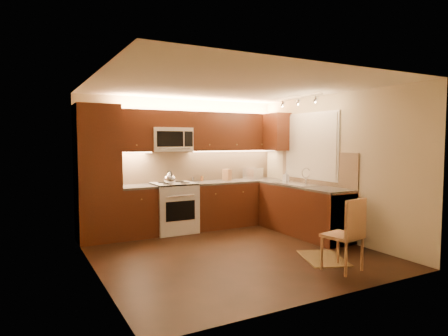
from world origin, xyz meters
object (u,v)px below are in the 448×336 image
microwave (171,139)px  sink (298,180)px  dining_chair (342,234)px  kettle (170,177)px  toaster_oven (253,173)px  stove (174,208)px  soap_bottle (286,176)px  knife_block (227,175)px

microwave → sink: size_ratio=0.88×
microwave → dining_chair: size_ratio=0.79×
sink → kettle: size_ratio=3.50×
dining_chair → sink: bearing=55.8°
toaster_oven → dining_chair: size_ratio=0.38×
stove → toaster_oven: (1.84, 0.17, 0.55)m
microwave → sink: bearing=-32.2°
toaster_oven → soap_bottle: size_ratio=1.80×
toaster_oven → soap_bottle: (0.25, -0.80, -0.01)m
stove → dining_chair: (1.17, -3.06, 0.02)m
stove → toaster_oven: size_ratio=2.49×
microwave → soap_bottle: bearing=-20.2°
stove → toaster_oven: 1.93m
microwave → toaster_oven: 1.97m
dining_chair → stove: bearing=100.0°
knife_block → dining_chair: 3.20m
toaster_oven → soap_bottle: bearing=-97.0°
sink → toaster_oven: toaster_oven is taller
sink → soap_bottle: 0.50m
kettle → soap_bottle: (2.24, -0.45, -0.04)m
sink → kettle: (-2.14, 0.94, 0.07)m
microwave → kettle: (-0.14, -0.32, -0.68)m
stove → kettle: size_ratio=3.74×
stove → toaster_oven: toaster_oven is taller
stove → sink: (2.00, -1.12, 0.52)m
kettle → knife_block: 1.35m
knife_block → dining_chair: bearing=-106.3°
toaster_oven → knife_block: (-0.66, -0.07, 0.00)m
stove → microwave: size_ratio=1.21×
soap_bottle → stove: bearing=157.9°
stove → microwave: 1.27m
microwave → dining_chair: 3.62m
stove → microwave: (0.00, 0.14, 1.26)m
stove → microwave: microwave is taller
microwave → sink: 2.48m
sink → dining_chair: 2.16m
toaster_oven → stove: bearing=160.9°
microwave → toaster_oven: bearing=1.0°
microwave → stove: bearing=-90.0°
kettle → dining_chair: kettle is taller
microwave → knife_block: (1.18, -0.04, -0.71)m
kettle → toaster_oven: 2.02m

